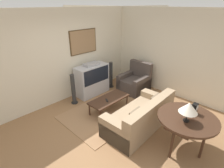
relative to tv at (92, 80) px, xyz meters
The scene contains 14 objects.
ground_plane 1.98m from the tv, 114.34° to the right, with size 12.00×12.00×0.00m, color #8E6642.
wall_back 1.21m from the tv, 153.82° to the left, with size 12.00×0.10×2.70m.
wall_right 2.67m from the tv, 43.50° to the right, with size 0.06×12.00×2.70m.
area_rug 1.33m from the tv, 110.45° to the right, with size 2.40×1.68×0.01m.
tv is the anchor object (origin of this frame).
couch 2.24m from the tv, 98.65° to the right, with size 1.91×0.93×0.79m.
armchair 1.47m from the tv, 37.27° to the right, with size 0.93×0.85×0.98m.
coffee_table 1.21m from the tv, 107.49° to the right, with size 1.17×0.52×0.40m.
console_table 3.26m from the tv, 95.10° to the right, with size 1.15×1.15×0.78m.
table_lamp 3.34m from the tv, 97.50° to the right, with size 0.34×0.34×0.40m.
mantel_clock 3.29m from the tv, 91.24° to the right, with size 0.13×0.10×0.21m.
remote 1.29m from the tv, 112.32° to the right, with size 0.11×0.16×0.02m.
speaker_tower_left 0.80m from the tv, behind, with size 0.20×0.20×0.94m.
speaker_tower_right 0.80m from the tv, ahead, with size 0.20×0.20×0.94m.
Camera 1 is at (-2.53, -2.39, 2.79)m, focal length 28.00 mm.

